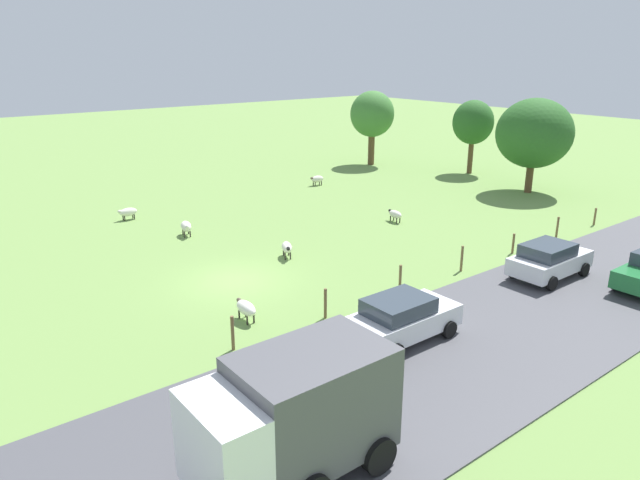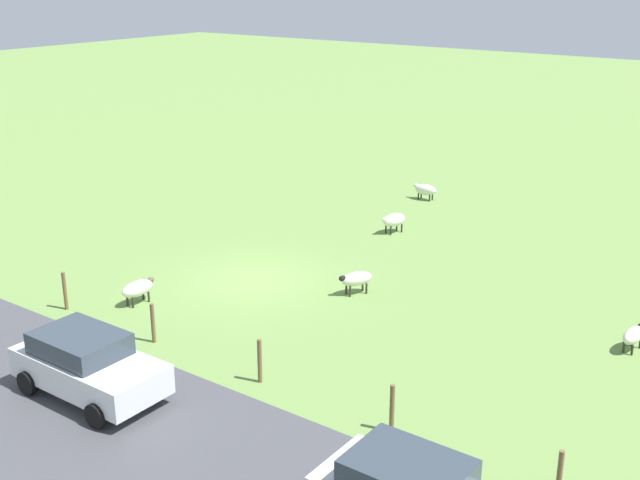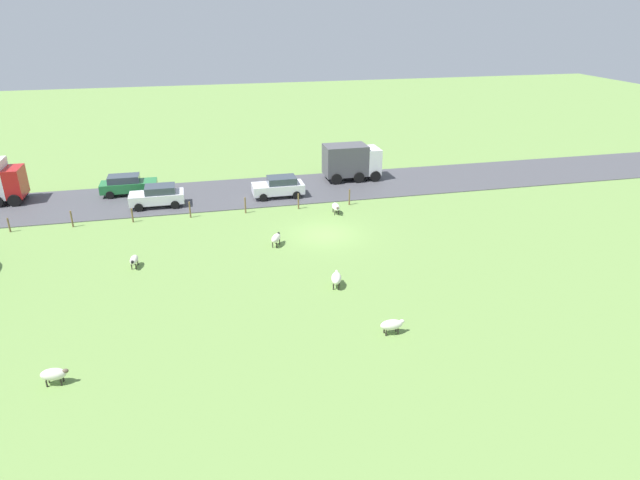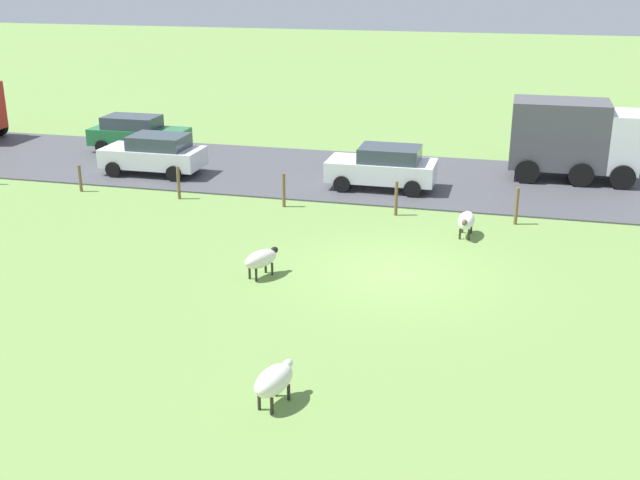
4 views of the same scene
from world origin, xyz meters
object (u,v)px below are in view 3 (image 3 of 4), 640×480
(sheep_1, at_px, (336,207))
(sheep_5, at_px, (336,278))
(car_1, at_px, (279,186))
(sheep_0, at_px, (134,260))
(truck_0, at_px, (351,161))
(sheep_3, at_px, (276,238))
(car_0, at_px, (128,184))
(sheep_2, at_px, (54,374))
(car_3, at_px, (158,196))
(sheep_4, at_px, (392,325))

(sheep_1, distance_m, sheep_5, 11.73)
(sheep_1, bearing_deg, car_1, 36.35)
(sheep_0, distance_m, truck_0, 22.80)
(sheep_1, distance_m, sheep_3, 7.27)
(truck_0, bearing_deg, sheep_0, 128.81)
(sheep_3, xyz_separation_m, car_0, (13.19, 10.33, 0.37))
(sheep_5, bearing_deg, car_1, 2.09)
(sheep_2, distance_m, sheep_5, 14.70)
(sheep_3, relative_size, car_3, 0.31)
(sheep_2, xyz_separation_m, sheep_3, (11.99, -11.23, 0.05))
(sheep_4, bearing_deg, car_1, 5.26)
(truck_0, bearing_deg, sheep_5, 161.51)
(sheep_1, bearing_deg, sheep_4, 174.50)
(sheep_0, relative_size, truck_0, 0.25)
(car_1, bearing_deg, car_3, 90.75)
(sheep_5, height_order, car_1, car_1)
(car_1, bearing_deg, sheep_4, -174.74)
(sheep_2, xyz_separation_m, car_1, (21.75, -13.02, 0.42))
(car_0, bearing_deg, sheep_0, -174.08)
(sheep_2, bearing_deg, car_1, -30.91)
(sheep_2, bearing_deg, sheep_0, -12.49)
(sheep_3, bearing_deg, sheep_4, -162.05)
(sheep_0, distance_m, sheep_1, 15.45)
(sheep_1, distance_m, sheep_4, 16.61)
(car_0, relative_size, car_3, 1.09)
(sheep_4, xyz_separation_m, car_3, (21.24, 11.56, 0.41))
(sheep_2, distance_m, sheep_3, 16.43)
(sheep_3, xyz_separation_m, sheep_5, (-6.43, -2.39, 0.01))
(car_3, bearing_deg, sheep_0, 174.53)
(sheep_4, distance_m, car_0, 28.53)
(sheep_0, bearing_deg, truck_0, -51.19)
(sheep_5, bearing_deg, sheep_4, -165.13)
(sheep_1, bearing_deg, sheep_5, 165.34)
(sheep_2, height_order, sheep_3, sheep_3)
(sheep_5, xyz_separation_m, car_0, (19.62, 12.71, 0.35))
(car_3, bearing_deg, car_0, 35.41)
(sheep_0, bearing_deg, car_3, -5.47)
(sheep_1, distance_m, car_0, 17.73)
(sheep_1, height_order, sheep_4, sheep_1)
(sheep_5, height_order, car_0, car_0)
(car_0, bearing_deg, truck_0, -90.36)
(sheep_5, distance_m, car_0, 23.38)
(truck_0, bearing_deg, sheep_2, 141.23)
(sheep_0, distance_m, car_3, 10.88)
(sheep_0, relative_size, car_1, 0.29)
(sheep_3, bearing_deg, sheep_5, -159.64)
(sheep_5, bearing_deg, truck_0, -18.49)
(sheep_1, relative_size, sheep_2, 1.11)
(car_1, bearing_deg, sheep_1, -143.65)
(sheep_2, relative_size, truck_0, 0.24)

